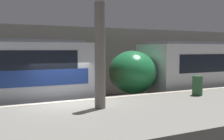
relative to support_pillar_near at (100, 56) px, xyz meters
name	(u,v)px	position (x,y,z in m)	size (l,w,h in m)	color
ground_plane	(66,127)	(-0.70, 1.76, -2.84)	(120.00, 120.00, 0.00)	#33302D
platform	(89,133)	(-0.70, -0.79, -2.31)	(40.00, 5.11, 1.07)	gray
station_rear_barrier	(38,63)	(-0.70, 7.87, -0.60)	(50.00, 0.15, 4.49)	#9E998E
support_pillar_near	(100,56)	(0.00, 0.00, 0.00)	(0.36, 0.36, 3.57)	slate
trash_bin	(197,86)	(4.81, 0.48, -1.36)	(0.44, 0.44, 0.85)	#2D5B38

